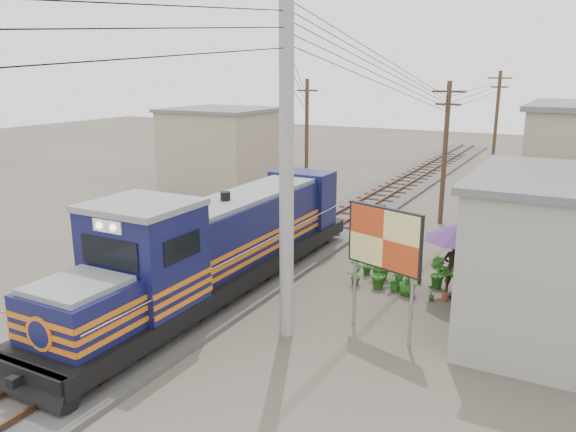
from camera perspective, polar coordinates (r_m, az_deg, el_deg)
The scene contains 14 objects.
ground at distance 18.82m, azimuth -8.95°, elevation -8.90°, with size 120.00×120.00×0.00m, color #473F35.
ballast at distance 26.96m, azimuth 3.86°, elevation -1.36°, with size 3.60×70.00×0.16m, color #595651.
track at distance 26.92m, azimuth 3.87°, elevation -0.99°, with size 1.15×70.00×0.12m.
locomotive at distance 19.05m, azimuth -7.20°, elevation -3.18°, with size 2.82×15.33×3.80m.
utility_pole_main at distance 15.17m, azimuth -0.15°, elevation 5.33°, with size 0.40×0.40×10.00m.
wooden_pole_mid at distance 28.60m, azimuth 15.66°, elevation 6.42°, with size 1.60×0.24×7.00m.
wooden_pole_far at distance 42.24m, azimuth 20.37°, elevation 8.83°, with size 1.60×0.24×7.50m.
wooden_pole_left at distance 35.52m, azimuth 1.91°, elevation 8.40°, with size 1.60×0.24×7.00m.
power_lines at distance 24.65m, azimuth 2.36°, elevation 14.80°, with size 9.65×19.00×3.30m.
shophouse_left at distance 36.45m, azimuth -6.63°, elevation 6.78°, with size 6.30×6.30×5.20m.
billboard at distance 15.86m, azimuth 9.73°, elevation -2.60°, with size 2.37×0.90×3.80m.
market_umbrella at distance 19.27m, azimuth 17.11°, elevation -1.52°, with size 2.84×2.84×2.63m.
vendor at distance 20.21m, azimuth 16.35°, elevation -4.93°, with size 0.66×0.43×1.81m, color black.
plant_nursery at distance 20.55m, azimuth 10.33°, elevation -5.46°, with size 3.39×3.09×1.11m.
Camera 1 is at (10.59, -13.69, 7.40)m, focal length 35.00 mm.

